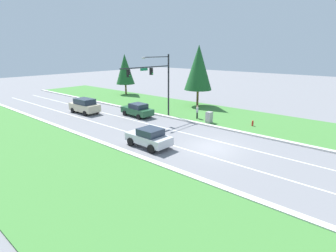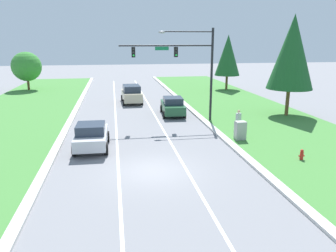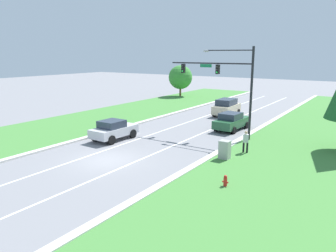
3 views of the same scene
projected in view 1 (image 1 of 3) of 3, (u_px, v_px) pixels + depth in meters
ground_plane at (212, 148)px, 22.76m from camera, size 160.00×160.00×0.00m
curb_strip_right at (241, 132)px, 26.85m from camera, size 0.50×90.00×0.15m
curb_strip_left at (170, 168)px, 18.64m from camera, size 0.50×90.00×0.15m
grass_verge_right at (261, 122)px, 30.67m from camera, size 10.00×90.00×0.08m
grass_verge_left at (109, 199)px, 14.83m from camera, size 10.00×90.00×0.08m
lane_stripe_inner_left at (200, 154)px, 21.45m from camera, size 0.14×81.00×0.01m
lane_stripe_inner_right at (222, 142)px, 24.07m from camera, size 0.14×81.00×0.01m
traffic_signal_mast at (156, 77)px, 30.75m from camera, size 7.69×0.41×7.71m
champagne_suv at (85, 106)px, 35.00m from camera, size 2.28×4.59×1.97m
silver_sedan at (149, 137)px, 22.76m from camera, size 2.19×4.23×1.69m
forest_sedan at (137, 110)px, 33.34m from camera, size 2.25×4.61×1.68m
utility_cabinet at (209, 118)px, 30.20m from camera, size 0.70×0.60×1.35m
pedestrian at (197, 112)px, 31.97m from camera, size 0.44×0.35×1.69m
fire_hydrant at (253, 124)px, 28.98m from camera, size 0.34×0.20×0.70m
conifer_near_right_tree at (125, 69)px, 48.60m from camera, size 3.42×3.42×7.51m
conifer_far_right_tree at (198, 68)px, 38.02m from camera, size 4.03×4.03×8.95m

